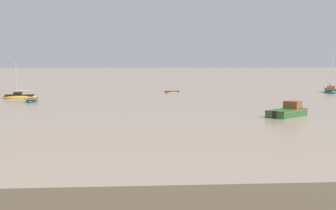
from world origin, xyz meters
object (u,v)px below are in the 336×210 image
object	(u,v)px
sailboat_moored_0	(331,91)
motorboat_moored_1	(291,113)
rowboat_moored_5	(32,101)
sailboat_moored_1	(20,97)
rowboat_moored_3	(172,92)

from	to	relation	value
sailboat_moored_0	motorboat_moored_1	bearing A→B (deg)	-13.82
rowboat_moored_5	sailboat_moored_1	bearing A→B (deg)	-158.06
sailboat_moored_0	sailboat_moored_1	size ratio (longest dim) A/B	1.28
motorboat_moored_1	rowboat_moored_5	xyz separation A→B (m)	(-32.43, 22.08, -0.17)
motorboat_moored_1	sailboat_moored_1	distance (m)	46.34
rowboat_moored_5	rowboat_moored_3	bearing A→B (deg)	128.76
rowboat_moored_5	sailboat_moored_1	distance (m)	8.11
rowboat_moored_3	motorboat_moored_1	distance (m)	43.01
motorboat_moored_1	rowboat_moored_5	bearing A→B (deg)	101.45
rowboat_moored_5	sailboat_moored_1	world-z (taller)	sailboat_moored_1
rowboat_moored_3	sailboat_moored_0	distance (m)	30.50
sailboat_moored_0	sailboat_moored_1	distance (m)	57.49
rowboat_moored_3	rowboat_moored_5	xyz separation A→B (m)	(-22.79, -19.83, 0.07)
rowboat_moored_3	motorboat_moored_1	bearing A→B (deg)	91.22
sailboat_moored_0	motorboat_moored_1	world-z (taller)	sailboat_moored_0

